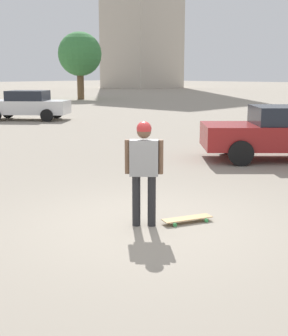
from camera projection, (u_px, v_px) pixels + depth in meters
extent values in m
plane|color=gray|center=(144.00, 225.00, 7.18)|extent=(220.00, 220.00, 0.00)
cylinder|color=#262628|center=(136.00, 201.00, 7.11)|extent=(0.12, 0.12, 0.79)
cylinder|color=#262628|center=(152.00, 201.00, 7.09)|extent=(0.12, 0.12, 0.79)
cube|color=#999999|center=(144.00, 158.00, 6.97)|extent=(0.43, 0.46, 0.54)
cylinder|color=brown|center=(127.00, 157.00, 6.98)|extent=(0.08, 0.08, 0.51)
cylinder|color=brown|center=(161.00, 157.00, 6.95)|extent=(0.08, 0.08, 0.51)
sphere|color=brown|center=(144.00, 131.00, 6.89)|extent=(0.21, 0.21, 0.21)
sphere|color=red|center=(144.00, 129.00, 6.88)|extent=(0.22, 0.22, 0.22)
cube|color=tan|center=(187.00, 218.00, 7.31)|extent=(0.82, 0.52, 0.01)
cylinder|color=green|center=(175.00, 225.00, 7.11)|extent=(0.07, 0.05, 0.06)
cylinder|color=green|center=(168.00, 220.00, 7.32)|extent=(0.07, 0.05, 0.06)
cylinder|color=green|center=(206.00, 220.00, 7.32)|extent=(0.07, 0.05, 0.06)
cylinder|color=green|center=(199.00, 216.00, 7.53)|extent=(0.07, 0.05, 0.06)
cube|color=maroon|center=(286.00, 136.00, 12.52)|extent=(4.27, 4.45, 0.64)
cylinder|color=black|center=(241.00, 153.00, 11.74)|extent=(0.58, 0.61, 0.64)
cylinder|color=black|center=(229.00, 143.00, 13.45)|extent=(0.58, 0.61, 0.64)
cube|color=silver|center=(26.00, 107.00, 23.26)|extent=(3.90, 4.34, 0.66)
cube|color=#1E232D|center=(28.00, 95.00, 23.14)|extent=(2.37, 2.43, 0.48)
cylinder|color=black|center=(8.00, 112.00, 24.28)|extent=(0.53, 0.60, 0.61)
cylinder|color=black|center=(47.00, 115.00, 22.38)|extent=(0.53, 0.60, 0.61)
cylinder|color=black|center=(57.00, 112.00, 24.06)|extent=(0.53, 0.60, 0.61)
cylinder|color=brown|center=(81.00, 85.00, 41.37)|extent=(0.60, 0.60, 2.60)
sphere|color=#387A3D|center=(80.00, 54.00, 40.84)|extent=(3.81, 3.81, 3.81)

